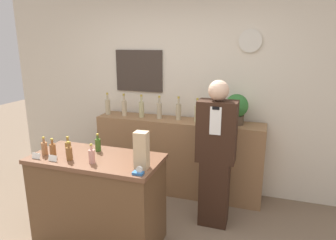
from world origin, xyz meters
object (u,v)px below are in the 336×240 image
at_px(potted_plant, 236,108).
at_px(paper_bag, 141,150).
at_px(shopkeeper, 216,156).
at_px(tape_dispenser, 139,172).

xyz_separation_m(potted_plant, paper_bag, (-0.65, -1.37, -0.13)).
xyz_separation_m(shopkeeper, tape_dispenser, (-0.49, -0.90, 0.13)).
bearing_deg(paper_bag, tape_dispenser, -79.14).
bearing_deg(tape_dispenser, potted_plant, 67.44).
distance_m(paper_bag, tape_dispenser, 0.19).
bearing_deg(potted_plant, tape_dispenser, -112.56).
xyz_separation_m(potted_plant, tape_dispenser, (-0.62, -1.50, -0.27)).
distance_m(potted_plant, tape_dispenser, 1.65).
relative_size(shopkeeper, potted_plant, 4.34).
height_order(potted_plant, tape_dispenser, potted_plant).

